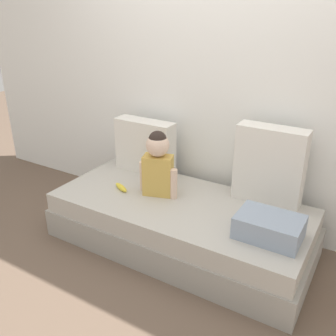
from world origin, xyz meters
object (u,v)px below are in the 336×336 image
toddler (158,162)px  banana (121,187)px  throw_pillow_left (145,146)px  throw_pillow_right (269,166)px  couch (180,223)px  folded_blanket (269,227)px

toddler → banana: 0.39m
throw_pillow_left → toddler: (0.33, -0.31, 0.04)m
throw_pillow_right → toddler: bearing=-157.2°
couch → throw_pillow_right: throw_pillow_right is taller
throw_pillow_right → couch: bearing=-147.7°
couch → throw_pillow_left: bearing=147.7°
throw_pillow_left → folded_blanket: bearing=-20.0°
throw_pillow_right → banana: bearing=-158.5°
throw_pillow_left → couch: bearing=-32.3°
couch → throw_pillow_left: (-0.54, 0.34, 0.42)m
banana → folded_blanket: size_ratio=0.42×
toddler → banana: bearing=-161.9°
toddler → folded_blanket: (0.91, -0.14, -0.19)m
toddler → couch: bearing=-7.2°
couch → toddler: (-0.21, 0.03, 0.45)m
toddler → throw_pillow_right: bearing=22.8°
couch → folded_blanket: folded_blanket is taller
couch → throw_pillow_left: 0.76m
throw_pillow_left → throw_pillow_right: throw_pillow_right is taller
couch → banana: size_ratio=11.50×
throw_pillow_left → throw_pillow_right: (1.08, 0.00, 0.06)m
banana → folded_blanket: (1.19, -0.04, 0.05)m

